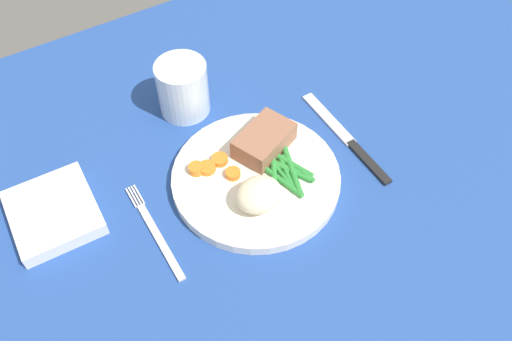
{
  "coord_description": "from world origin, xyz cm",
  "views": [
    {
      "loc": [
        -27.34,
        -39.71,
        64.28
      ],
      "look_at": [
        -3.57,
        -0.02,
        4.6
      ],
      "focal_mm": 38.48,
      "sensor_mm": 36.0,
      "label": 1
    }
  ],
  "objects_px": {
    "water_glass": "(183,91)",
    "fork": "(155,231)",
    "napkin": "(54,213)",
    "dinner_plate": "(256,178)",
    "meat_portion": "(262,141)",
    "knife": "(347,139)"
  },
  "relations": [
    {
      "from": "water_glass",
      "to": "fork",
      "type": "bearing_deg",
      "value": -126.58
    },
    {
      "from": "water_glass",
      "to": "napkin",
      "type": "height_order",
      "value": "water_glass"
    },
    {
      "from": "dinner_plate",
      "to": "meat_portion",
      "type": "relative_size",
      "value": 2.74
    },
    {
      "from": "napkin",
      "to": "knife",
      "type": "bearing_deg",
      "value": -12.19
    },
    {
      "from": "meat_portion",
      "to": "water_glass",
      "type": "relative_size",
      "value": 1.0
    },
    {
      "from": "fork",
      "to": "dinner_plate",
      "type": "bearing_deg",
      "value": 2.7
    },
    {
      "from": "meat_portion",
      "to": "napkin",
      "type": "distance_m",
      "value": 0.3
    },
    {
      "from": "knife",
      "to": "napkin",
      "type": "relative_size",
      "value": 1.71
    },
    {
      "from": "knife",
      "to": "napkin",
      "type": "xyz_separation_m",
      "value": [
        -0.42,
        0.09,
        0.01
      ]
    },
    {
      "from": "dinner_plate",
      "to": "napkin",
      "type": "height_order",
      "value": "napkin"
    },
    {
      "from": "dinner_plate",
      "to": "water_glass",
      "type": "height_order",
      "value": "water_glass"
    },
    {
      "from": "fork",
      "to": "meat_portion",
      "type": "bearing_deg",
      "value": 13.65
    },
    {
      "from": "meat_portion",
      "to": "napkin",
      "type": "relative_size",
      "value": 0.72
    },
    {
      "from": "dinner_plate",
      "to": "napkin",
      "type": "bearing_deg",
      "value": 161.48
    },
    {
      "from": "meat_portion",
      "to": "napkin",
      "type": "height_order",
      "value": "meat_portion"
    },
    {
      "from": "knife",
      "to": "water_glass",
      "type": "height_order",
      "value": "water_glass"
    },
    {
      "from": "dinner_plate",
      "to": "water_glass",
      "type": "relative_size",
      "value": 2.73
    },
    {
      "from": "fork",
      "to": "water_glass",
      "type": "distance_m",
      "value": 0.23
    },
    {
      "from": "fork",
      "to": "knife",
      "type": "relative_size",
      "value": 0.81
    },
    {
      "from": "water_glass",
      "to": "dinner_plate",
      "type": "bearing_deg",
      "value": -83.39
    },
    {
      "from": "dinner_plate",
      "to": "knife",
      "type": "distance_m",
      "value": 0.16
    },
    {
      "from": "dinner_plate",
      "to": "fork",
      "type": "distance_m",
      "value": 0.16
    }
  ]
}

